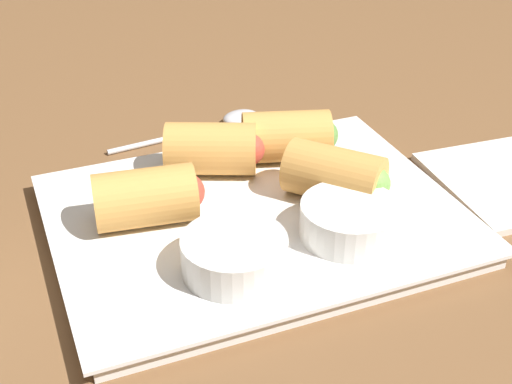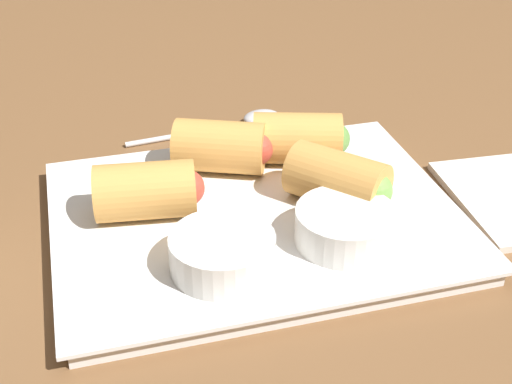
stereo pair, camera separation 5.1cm
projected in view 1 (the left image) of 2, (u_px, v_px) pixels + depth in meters
The scene contains 9 objects.
table_surface at pixel (266, 254), 53.12cm from camera, with size 180.00×140.00×2.00cm.
serving_plate at pixel (256, 219), 53.87cm from camera, with size 30.02×23.25×1.50cm.
roll_front_left at pixel (339, 176), 53.74cm from camera, with size 7.99×8.24×4.26cm.
roll_front_right at pixel (216, 149), 57.38cm from camera, with size 8.32×6.73×4.26cm.
roll_back_left at pixel (151, 197), 51.23cm from camera, with size 8.21×5.18×4.26cm.
roll_back_right at pixel (291, 136), 59.24cm from camera, with size 8.32×6.22×4.26cm.
dipping_bowl_near at pixel (350, 219), 50.16cm from camera, with size 7.09×7.09×2.52cm.
dipping_bowl_far at pixel (234, 253), 46.72cm from camera, with size 7.09×7.09×2.52cm.
spoon at pixel (229, 121), 68.50cm from camera, with size 15.37×3.19×1.26cm.
Camera 1 is at (16.66, 39.29, 32.97)cm, focal length 50.00 mm.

